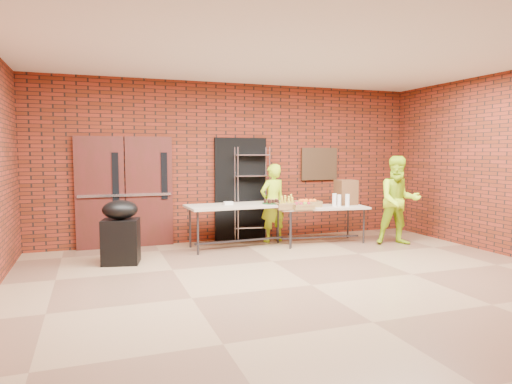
# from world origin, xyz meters

# --- Properties ---
(room) EXTENTS (8.08, 7.08, 3.28)m
(room) POSITION_xyz_m (0.00, 0.00, 1.60)
(room) COLOR brown
(room) RESTS_ON ground
(double_doors) EXTENTS (1.78, 0.12, 2.10)m
(double_doors) POSITION_xyz_m (-2.20, 3.44, 1.05)
(double_doors) COLOR #491514
(double_doors) RESTS_ON room
(dark_doorway) EXTENTS (1.10, 0.06, 2.10)m
(dark_doorway) POSITION_xyz_m (0.10, 3.46, 1.05)
(dark_doorway) COLOR black
(dark_doorway) RESTS_ON room
(bronze_plaque) EXTENTS (0.85, 0.04, 0.70)m
(bronze_plaque) POSITION_xyz_m (1.90, 3.45, 1.55)
(bronze_plaque) COLOR #392717
(bronze_plaque) RESTS_ON room
(wire_rack) EXTENTS (0.73, 0.34, 1.91)m
(wire_rack) POSITION_xyz_m (0.30, 3.32, 0.95)
(wire_rack) COLOR silver
(wire_rack) RESTS_ON room
(table_left) EXTENTS (2.05, 0.94, 0.83)m
(table_left) POSITION_xyz_m (-0.16, 2.66, 0.76)
(table_left) COLOR tan
(table_left) RESTS_ON room
(table_right) EXTENTS (1.87, 0.98, 0.74)m
(table_right) POSITION_xyz_m (1.47, 2.54, 0.67)
(table_right) COLOR tan
(table_right) RESTS_ON room
(basket_bananas) EXTENTS (0.49, 0.38, 0.15)m
(basket_bananas) POSITION_xyz_m (0.70, 2.45, 0.80)
(basket_bananas) COLOR olive
(basket_bananas) RESTS_ON table_right
(basket_oranges) EXTENTS (0.46, 0.36, 0.14)m
(basket_oranges) POSITION_xyz_m (1.20, 2.59, 0.80)
(basket_oranges) COLOR olive
(basket_oranges) RESTS_ON table_right
(basket_apples) EXTENTS (0.41, 0.32, 0.13)m
(basket_apples) POSITION_xyz_m (0.94, 2.30, 0.79)
(basket_apples) COLOR olive
(basket_apples) RESTS_ON table_right
(muffin_tray) EXTENTS (0.39, 0.39, 0.10)m
(muffin_tray) POSITION_xyz_m (0.45, 2.58, 0.87)
(muffin_tray) COLOR #13491A
(muffin_tray) RESTS_ON table_left
(napkin_box) EXTENTS (0.17, 0.11, 0.06)m
(napkin_box) POSITION_xyz_m (-0.39, 2.71, 0.85)
(napkin_box) COLOR white
(napkin_box) RESTS_ON table_left
(coffee_dispenser) EXTENTS (0.38, 0.34, 0.51)m
(coffee_dispenser) POSITION_xyz_m (2.10, 2.66, 0.99)
(coffee_dispenser) COLOR brown
(coffee_dispenser) RESTS_ON table_right
(cup_stack_front) EXTENTS (0.08, 0.08, 0.23)m
(cup_stack_front) POSITION_xyz_m (1.83, 2.45, 0.85)
(cup_stack_front) COLOR white
(cup_stack_front) RESTS_ON table_right
(cup_stack_mid) EXTENTS (0.08, 0.08, 0.25)m
(cup_stack_mid) POSITION_xyz_m (1.94, 2.32, 0.86)
(cup_stack_mid) COLOR white
(cup_stack_mid) RESTS_ON table_right
(cup_stack_back) EXTENTS (0.08, 0.08, 0.25)m
(cup_stack_back) POSITION_xyz_m (1.75, 2.51, 0.86)
(cup_stack_back) COLOR white
(cup_stack_back) RESTS_ON table_right
(covered_grill) EXTENTS (0.66, 0.59, 1.04)m
(covered_grill) POSITION_xyz_m (-2.37, 2.14, 0.52)
(covered_grill) COLOR black
(covered_grill) RESTS_ON room
(volunteer_woman) EXTENTS (0.65, 0.50, 1.57)m
(volunteer_woman) POSITION_xyz_m (0.63, 3.01, 0.79)
(volunteer_woman) COLOR #ABD818
(volunteer_woman) RESTS_ON room
(volunteer_man) EXTENTS (1.01, 0.89, 1.73)m
(volunteer_man) POSITION_xyz_m (2.84, 1.92, 0.87)
(volunteer_man) COLOR #ABD818
(volunteer_man) RESTS_ON room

